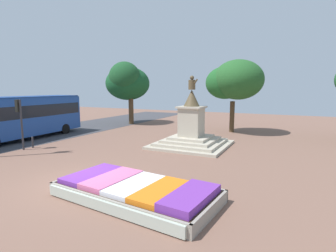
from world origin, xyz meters
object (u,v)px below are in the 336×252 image
(city_bus, at_px, (19,115))
(flower_planter, at_px, (135,191))
(kerb_bollard_north, at_px, (33,142))
(statue_monument, at_px, (191,132))
(traffic_light_mid_block, at_px, (20,115))

(city_bus, bearing_deg, flower_planter, -20.82)
(city_bus, xyz_separation_m, kerb_bollard_north, (3.38, -1.45, -1.54))
(flower_planter, distance_m, kerb_bollard_north, 11.59)
(statue_monument, height_order, city_bus, statue_monument)
(city_bus, bearing_deg, kerb_bollard_north, -23.28)
(statue_monument, distance_m, traffic_light_mid_block, 11.40)
(flower_planter, bearing_deg, statue_monument, 98.49)
(statue_monument, relative_size, kerb_bollard_north, 6.44)
(traffic_light_mid_block, bearing_deg, kerb_bollard_north, 81.32)
(statue_monument, bearing_deg, traffic_light_mid_block, -148.13)
(flower_planter, xyz_separation_m, traffic_light_mid_block, (-10.99, 3.28, 2.04))
(traffic_light_mid_block, height_order, kerb_bollard_north, traffic_light_mid_block)
(flower_planter, distance_m, statue_monument, 9.38)
(kerb_bollard_north, bearing_deg, flower_planter, -20.04)
(statue_monument, bearing_deg, kerb_bollard_north, -150.93)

